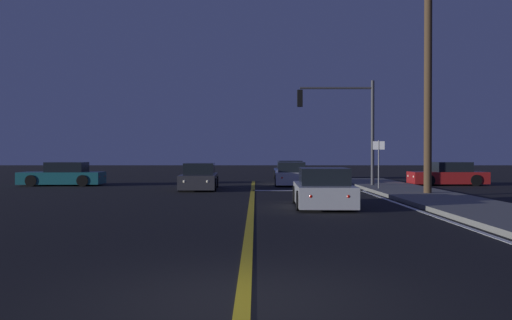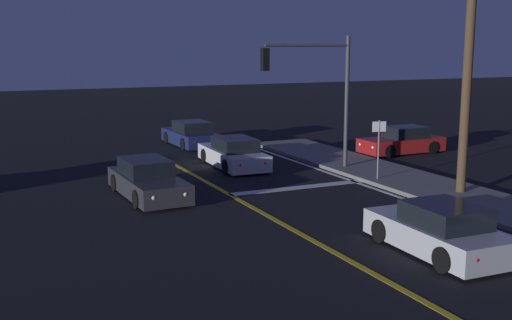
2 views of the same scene
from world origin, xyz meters
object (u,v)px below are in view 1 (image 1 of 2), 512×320
at_px(car_mid_block_teal, 62,175).
at_px(traffic_signal_near_right, 344,116).
at_px(utility_pole_right, 427,69).
at_px(car_distant_tail_white, 291,175).
at_px(car_side_waiting_silver, 323,190).
at_px(car_parked_curb_charcoal, 199,178).
at_px(street_sign_corner, 378,157).
at_px(car_following_oncoming_navy, 289,171).
at_px(car_far_approaching_red, 448,175).

xyz_separation_m(car_mid_block_teal, traffic_signal_near_right, (15.81, -2.02, 3.26)).
bearing_deg(utility_pole_right, car_distant_tail_white, 121.93).
height_order(car_side_waiting_silver, car_parked_curb_charcoal, same).
height_order(car_side_waiting_silver, traffic_signal_near_right, traffic_signal_near_right).
bearing_deg(car_mid_block_teal, car_distant_tail_white, -88.88).
height_order(car_distant_tail_white, utility_pole_right, utility_pole_right).
height_order(car_mid_block_teal, traffic_signal_near_right, traffic_signal_near_right).
bearing_deg(utility_pole_right, car_side_waiting_silver, -137.22).
relative_size(car_distant_tail_white, utility_pole_right, 0.45).
distance_m(car_mid_block_teal, traffic_signal_near_right, 16.26).
distance_m(utility_pole_right, street_sign_corner, 5.09).
bearing_deg(car_following_oncoming_navy, car_parked_curb_charcoal, -118.59).
xyz_separation_m(traffic_signal_near_right, street_sign_corner, (1.18, -2.80, -2.18)).
bearing_deg(car_side_waiting_silver, car_mid_block_teal, 138.16).
height_order(traffic_signal_near_right, street_sign_corner, traffic_signal_near_right).
xyz_separation_m(car_side_waiting_silver, car_following_oncoming_navy, (0.05, 19.71, 0.00)).
relative_size(car_mid_block_teal, street_sign_corner, 1.88).
xyz_separation_m(car_parked_curb_charcoal, utility_pole_right, (10.25, -4.63, 4.87)).
xyz_separation_m(car_far_approaching_red, street_sign_corner, (-5.21, -5.18, 1.08)).
bearing_deg(car_distant_tail_white, traffic_signal_near_right, -41.33).
distance_m(car_far_approaching_red, street_sign_corner, 7.42).
xyz_separation_m(car_far_approaching_red, traffic_signal_near_right, (-6.39, -2.38, 3.26)).
relative_size(car_side_waiting_silver, utility_pole_right, 0.40).
height_order(traffic_signal_near_right, utility_pole_right, utility_pole_right).
relative_size(car_distant_tail_white, traffic_signal_near_right, 0.84).
bearing_deg(traffic_signal_near_right, car_mid_block_teal, -7.28).
height_order(car_side_waiting_silver, car_mid_block_teal, same).
xyz_separation_m(car_distant_tail_white, utility_pole_right, (5.29, -8.49, 4.87)).
xyz_separation_m(car_distant_tail_white, car_side_waiting_silver, (0.25, -13.15, -0.00)).
xyz_separation_m(car_distant_tail_white, car_far_approaching_red, (9.10, -0.22, -0.00)).
relative_size(car_side_waiting_silver, car_far_approaching_red, 0.98).
xyz_separation_m(car_far_approaching_red, utility_pole_right, (-3.81, -8.27, 4.87)).
relative_size(car_parked_curb_charcoal, traffic_signal_near_right, 0.82).
bearing_deg(car_mid_block_teal, street_sign_corner, -107.23).
bearing_deg(utility_pole_right, street_sign_corner, 114.34).
relative_size(traffic_signal_near_right, utility_pole_right, 0.54).
distance_m(car_distant_tail_white, street_sign_corner, 6.74).
bearing_deg(car_far_approaching_red, traffic_signal_near_right, 109.82).
xyz_separation_m(car_far_approaching_red, car_parked_curb_charcoal, (-14.06, -3.64, 0.00)).
distance_m(car_following_oncoming_navy, utility_pole_right, 16.58).
xyz_separation_m(car_side_waiting_silver, street_sign_corner, (3.64, 7.76, 1.08)).
bearing_deg(car_mid_block_teal, utility_pole_right, -114.68).
bearing_deg(traffic_signal_near_right, car_parked_curb_charcoal, 9.38).
relative_size(car_parked_curb_charcoal, utility_pole_right, 0.44).
xyz_separation_m(car_parked_curb_charcoal, traffic_signal_near_right, (7.67, 1.27, 3.26)).
xyz_separation_m(car_following_oncoming_navy, traffic_signal_near_right, (2.42, -9.15, 3.26)).
distance_m(car_mid_block_teal, utility_pole_right, 20.60).
bearing_deg(car_side_waiting_silver, car_distant_tail_white, 92.55).
height_order(car_far_approaching_red, car_mid_block_teal, same).
distance_m(car_parked_curb_charcoal, car_following_oncoming_navy, 11.66).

